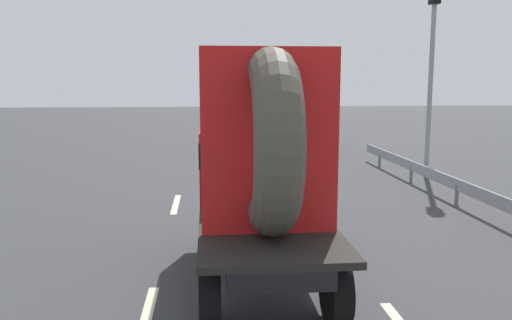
# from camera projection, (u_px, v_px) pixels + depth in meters

# --- Properties ---
(ground_plane) EXTENTS (120.00, 120.00, 0.00)m
(ground_plane) POSITION_uv_depth(u_px,v_px,m) (277.00, 265.00, 9.30)
(ground_plane) COLOR #38383A
(flatbed_truck) EXTENTS (2.02, 4.81, 3.74)m
(flatbed_truck) POSITION_uv_depth(u_px,v_px,m) (260.00, 172.00, 8.53)
(flatbed_truck) COLOR black
(flatbed_truck) RESTS_ON ground_plane
(distant_sedan) EXTENTS (1.78, 4.16, 1.36)m
(distant_sedan) POSITION_uv_depth(u_px,v_px,m) (299.00, 135.00, 24.74)
(distant_sedan) COLOR black
(distant_sedan) RESTS_ON ground_plane
(traffic_light) EXTENTS (0.42, 0.36, 6.72)m
(traffic_light) POSITION_uv_depth(u_px,v_px,m) (432.00, 50.00, 17.36)
(traffic_light) COLOR gray
(traffic_light) RESTS_ON ground_plane
(guardrail) EXTENTS (0.10, 12.58, 0.71)m
(guardrail) POSITION_uv_depth(u_px,v_px,m) (432.00, 175.00, 15.32)
(guardrail) COLOR gray
(guardrail) RESTS_ON ground_plane
(lane_dash_left_far) EXTENTS (0.16, 2.22, 0.01)m
(lane_dash_left_far) POSITION_uv_depth(u_px,v_px,m) (176.00, 204.00, 13.91)
(lane_dash_left_far) COLOR beige
(lane_dash_left_far) RESTS_ON ground_plane
(lane_dash_right_far) EXTENTS (0.16, 2.47, 0.01)m
(lane_dash_right_far) POSITION_uv_depth(u_px,v_px,m) (301.00, 198.00, 14.58)
(lane_dash_right_far) COLOR beige
(lane_dash_right_far) RESTS_ON ground_plane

